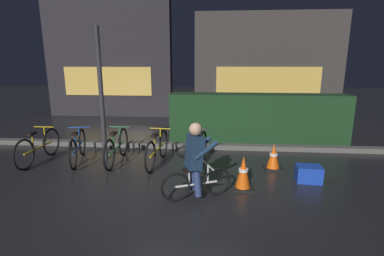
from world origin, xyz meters
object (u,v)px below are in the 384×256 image
parked_bike_center_left (117,147)px  blue_crate (309,174)px  traffic_cone_near (243,173)px  parked_bike_leftmost (39,147)px  parked_bike_center_right (157,149)px  traffic_cone_far (273,157)px  cyclist (195,161)px  parked_bike_left_mid (78,147)px  street_post (101,96)px  parked_bike_right_mid (198,151)px

parked_bike_center_left → blue_crate: (3.85, -0.73, -0.19)m
traffic_cone_near → parked_bike_leftmost: bearing=166.9°
parked_bike_center_left → parked_bike_leftmost: bearing=92.9°
parked_bike_center_left → blue_crate: size_ratio=3.67×
traffic_cone_near → parked_bike_center_right: bearing=148.1°
traffic_cone_far → cyclist: cyclist is taller
parked_bike_left_mid → parked_bike_center_left: size_ratio=0.95×
traffic_cone_near → blue_crate: size_ratio=1.34×
traffic_cone_near → blue_crate: 1.30m
parked_bike_left_mid → cyclist: bearing=-134.0°
blue_crate → cyclist: 2.25m
blue_crate → cyclist: cyclist is taller
parked_bike_leftmost → street_post: bearing=-76.9°
street_post → parked_bike_center_right: street_post is taller
parked_bike_center_left → parked_bike_center_right: bearing=-95.1°
street_post → parked_bike_leftmost: size_ratio=1.79×
parked_bike_left_mid → parked_bike_right_mid: size_ratio=0.94×
street_post → parked_bike_center_left: size_ratio=1.78×
traffic_cone_far → traffic_cone_near: bearing=-125.2°
traffic_cone_near → blue_crate: bearing=18.1°
parked_bike_center_left → traffic_cone_far: (3.32, -0.13, -0.08)m
cyclist → traffic_cone_near: bearing=3.8°
parked_bike_leftmost → parked_bike_center_left: 1.71m
street_post → traffic_cone_near: 3.43m
blue_crate → cyclist: (-2.04, -0.81, 0.48)m
traffic_cone_near → traffic_cone_far: size_ratio=1.10×
parked_bike_left_mid → traffic_cone_far: bearing=-106.0°
blue_crate → parked_bike_leftmost: bearing=173.8°
street_post → cyclist: 2.86m
parked_bike_right_mid → cyclist: size_ratio=1.31×
parked_bike_right_mid → cyclist: cyclist is taller
blue_crate → parked_bike_left_mid: bearing=171.6°
cyclist → street_post: bearing=118.1°
parked_bike_center_right → traffic_cone_far: 2.42m
street_post → traffic_cone_far: street_post is taller
parked_bike_right_mid → blue_crate: 2.15m
parked_bike_leftmost → parked_bike_center_right: (2.61, 0.06, -0.00)m
parked_bike_right_mid → blue_crate: bearing=-96.1°
parked_bike_leftmost → cyclist: cyclist is taller
street_post → traffic_cone_near: street_post is taller
street_post → blue_crate: bearing=-12.1°
parked_bike_left_mid → parked_bike_center_right: bearing=-105.5°
parked_bike_center_right → blue_crate: 3.02m
parked_bike_center_right → cyclist: bearing=-143.3°
parked_bike_left_mid → cyclist: size_ratio=1.23×
parked_bike_right_mid → traffic_cone_near: (0.84, -0.97, -0.06)m
blue_crate → traffic_cone_far: bearing=131.4°
parked_bike_center_right → parked_bike_right_mid: bearing=-90.8°
street_post → parked_bike_right_mid: street_post is taller
street_post → parked_bike_center_right: bearing=-10.7°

